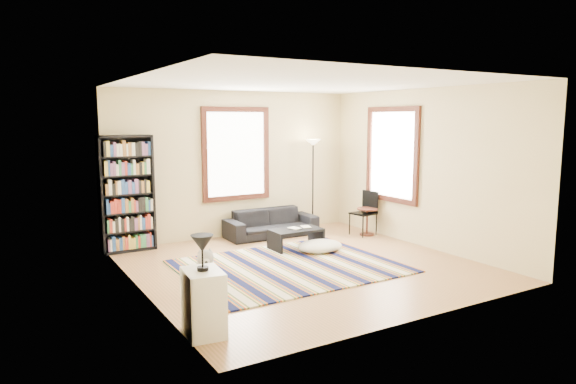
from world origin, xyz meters
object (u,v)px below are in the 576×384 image
sofa (271,223)px  side_table (367,222)px  coffee_table (296,239)px  dog (205,267)px  bookshelf (127,194)px  floor_cushion (320,246)px  white_cabinet (204,303)px  folding_chair (363,213)px  floor_lamp (313,185)px

sofa → side_table: size_ratio=3.33×
coffee_table → dog: (-2.15, -1.13, 0.10)m
bookshelf → floor_cushion: (2.81, -1.75, -0.90)m
white_cabinet → dog: bearing=75.0°
bookshelf → sofa: bearing=-5.8°
folding_chair → white_cabinet: size_ratio=1.23×
folding_chair → sofa: bearing=145.2°
coffee_table → floor_cushion: coffee_table is taller
folding_chair → white_cabinet: (-4.45, -2.87, -0.08)m
floor_cushion → white_cabinet: white_cabinet is taller
bookshelf → floor_lamp: 3.70m
floor_cushion → folding_chair: folding_chair is taller
sofa → folding_chair: (1.61, -0.82, 0.17)m
floor_lamp → white_cabinet: (-3.87, -3.79, -0.58)m
side_table → white_cabinet: 5.30m
sofa → bookshelf: (-2.67, 0.27, 0.74)m
floor_cushion → side_table: 1.64m
sofa → coffee_table: 1.11m
dog → sofa: bearing=61.6°
bookshelf → floor_lamp: size_ratio=1.08×
white_cabinet → sofa: bearing=59.2°
bookshelf → side_table: (4.33, -1.15, -0.73)m
sofa → folding_chair: folding_chair is taller
floor_lamp → white_cabinet: floor_lamp is taller
white_cabinet → folding_chair: bearing=39.5°
floor_lamp → dog: floor_lamp is taller
side_table → white_cabinet: white_cabinet is taller
floor_cushion → floor_lamp: floor_lamp is taller
sofa → dog: bearing=-133.9°
coffee_table → floor_lamp: floor_lamp is taller
floor_cushion → folding_chair: bearing=24.1°
folding_chair → dog: bearing=-167.9°
coffee_table → side_table: bearing=7.1°
side_table → floor_lamp: bearing=122.8°
sofa → floor_lamp: floor_lamp is taller
white_cabinet → side_table: bearing=38.7°
floor_cushion → folding_chair: 1.64m
floor_lamp → dog: 4.08m
coffee_table → folding_chair: size_ratio=1.05×
dog → floor_lamp: bearing=52.3°
sofa → white_cabinet: size_ratio=2.57×
sofa → white_cabinet: bearing=-126.2°
bookshelf → folding_chair: bookshelf is taller
side_table → coffee_table: bearing=-172.9°
bookshelf → side_table: bookshelf is taller
bookshelf → floor_cushion: 3.43m
floor_cushion → folding_chair: size_ratio=0.95×
sofa → coffee_table: bearing=-94.1°
sofa → bookshelf: bookshelf is taller
folding_chair → dog: folding_chair is taller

